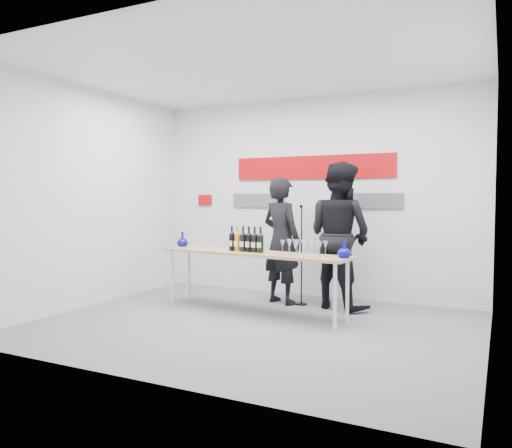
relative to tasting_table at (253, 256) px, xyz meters
name	(u,v)px	position (x,y,z in m)	size (l,w,h in m)	color
ground	(253,325)	(0.29, -0.56, -0.73)	(5.00, 5.00, 0.00)	slate
back_wall	(312,197)	(0.29, 1.44, 0.77)	(5.00, 0.04, 3.00)	silver
signage	(308,177)	(0.24, 1.41, 1.07)	(3.38, 0.02, 0.79)	#AA070A
tasting_table	(253,256)	(0.00, 0.00, 0.00)	(2.69, 0.85, 0.79)	tan
wine_bottles	(246,239)	(-0.08, -0.02, 0.23)	(0.53, 0.14, 0.33)	black
decanter_left	(182,239)	(-1.23, 0.20, 0.17)	(0.16, 0.16, 0.21)	#080790
decanter_right	(344,249)	(1.24, -0.10, 0.17)	(0.16, 0.16, 0.21)	#080790
glasses_left	(197,241)	(-0.93, 0.11, 0.15)	(0.18, 0.23, 0.18)	silver
glasses_right	(304,248)	(0.74, -0.09, 0.15)	(0.58, 0.28, 0.18)	silver
presenter_left	(281,240)	(0.09, 0.72, 0.16)	(0.65, 0.43, 1.78)	black
presenter_right	(339,235)	(0.92, 0.79, 0.25)	(0.96, 0.75, 1.97)	black
mic_stand	(301,274)	(0.39, 0.74, -0.31)	(0.16, 0.16, 1.40)	black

